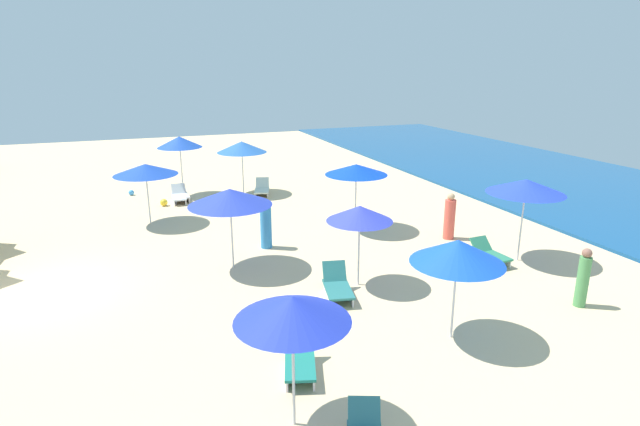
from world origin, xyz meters
The scene contains 21 objects.
ground_plane centered at (0.00, 0.00, 0.00)m, with size 60.00×60.00×0.00m, color beige.
umbrella_0 centered at (-2.11, 10.29, 2.30)m, with size 2.30×2.30×2.49m.
umbrella_1 centered at (-5.59, 3.10, 2.15)m, with size 2.40×2.40×2.36m.
umbrella_2 centered at (7.38, 4.84, 2.21)m, with size 1.95×1.95×2.44m.
lounge_chair_2_0 centered at (5.95, 5.42, 0.26)m, with size 1.46×0.96×0.67m.
umbrella_3 centered at (-8.96, 7.53, 2.25)m, with size 2.33×2.33×2.51m.
lounge_chair_3_0 centered at (-8.46, 8.31, 0.26)m, with size 1.59×1.04×0.70m.
umbrella_4 centered at (5.84, 9.11, 2.09)m, with size 2.08×2.08×2.36m.
umbrella_5 centered at (-0.02, 5.25, 2.23)m, with size 2.49×2.49×2.49m.
umbrella_6 centered at (2.55, 13.85, 2.41)m, with size 2.36×2.36×2.63m.
lounge_chair_6_0 centered at (2.42, 12.84, 0.28)m, with size 1.35×0.75×0.69m.
umbrella_7 centered at (2.47, 8.32, 2.10)m, with size 1.83×1.83×2.32m.
lounge_chair_7_0 centered at (2.98, 7.46, 0.29)m, with size 1.54×0.94×0.80m.
umbrella_8 centered at (-9.67, 4.80, 2.52)m, with size 2.05×2.05×2.78m.
lounge_chair_8_0 centered at (-8.71, 4.57, 0.26)m, with size 1.47×0.71×0.63m.
lounge_chair_8_1 centered at (-8.44, 4.47, 0.26)m, with size 1.35×0.58×0.73m.
beachgoer_0 centered at (-1.37, 6.66, 0.80)m, with size 0.54×0.54×1.72m.
beachgoer_1 centered at (0.01, 12.98, 0.77)m, with size 0.54×0.54×1.67m.
beachgoer_2 centered at (5.67, 13.12, 0.76)m, with size 0.42×0.42×1.58m.
beach_ball_0 centered at (-10.50, 2.48, 0.13)m, with size 0.26×0.26×0.26m, color #4299E5.
beach_ball_1 centered at (-8.01, 3.79, 0.16)m, with size 0.31×0.31×0.31m, color yellow.
Camera 1 is at (14.54, 2.64, 6.06)m, focal length 28.67 mm.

